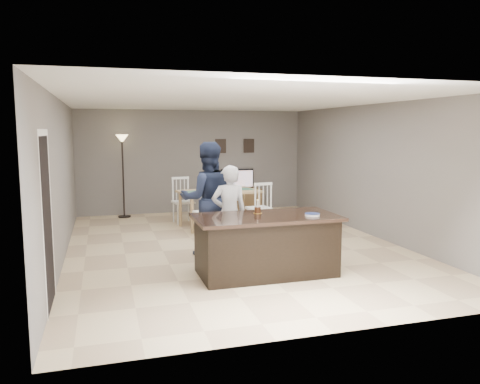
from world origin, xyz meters
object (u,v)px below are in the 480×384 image
object	(u,v)px
tv_console	(239,200)
woman	(229,214)
man	(208,199)
television	(238,179)
birthday_cake	(258,210)
floor_lamp	(122,153)
plate_stack	(312,215)
dining_table	(219,197)
kitchen_island	(266,245)

from	to	relation	value
tv_console	woman	bearing A→B (deg)	-108.10
man	television	bearing A→B (deg)	-108.02
birthday_cake	floor_lamp	bearing A→B (deg)	108.83
television	floor_lamp	world-z (taller)	floor_lamp
man	birthday_cake	bearing A→B (deg)	120.23
man	plate_stack	xyz separation A→B (m)	(1.25, -1.57, -0.07)
television	man	bearing A→B (deg)	67.29
dining_table	floor_lamp	world-z (taller)	floor_lamp
woman	dining_table	distance (m)	2.85
television	woman	world-z (taller)	woman
tv_console	kitchen_island	bearing A→B (deg)	-102.16
kitchen_island	tv_console	bearing A→B (deg)	77.84
tv_console	dining_table	size ratio (longest dim) A/B	0.54
dining_table	tv_console	bearing A→B (deg)	53.93
kitchen_island	television	distance (m)	5.78
plate_stack	floor_lamp	distance (m)	6.23
man	plate_stack	size ratio (longest dim) A/B	8.66
kitchen_island	plate_stack	bearing A→B (deg)	-18.31
kitchen_island	birthday_cake	size ratio (longest dim) A/B	10.28
plate_stack	birthday_cake	bearing A→B (deg)	148.12
floor_lamp	plate_stack	bearing A→B (deg)	-66.24
kitchen_island	floor_lamp	world-z (taller)	floor_lamp
plate_stack	dining_table	world-z (taller)	dining_table
kitchen_island	dining_table	bearing A→B (deg)	87.21
television	plate_stack	xyz separation A→B (m)	(-0.55, -5.86, 0.05)
birthday_cake	dining_table	world-z (taller)	birthday_cake
tv_console	dining_table	distance (m)	2.23
birthday_cake	television	bearing A→B (deg)	76.91
plate_stack	dining_table	bearing A→B (deg)	97.08
kitchen_island	woman	world-z (taller)	woman
tv_console	man	xyz separation A→B (m)	(-1.80, -4.22, 0.69)
kitchen_island	television	xyz separation A→B (m)	(1.20, 5.64, 0.41)
television	man	xyz separation A→B (m)	(-1.80, -4.29, 0.12)
birthday_cake	floor_lamp	world-z (taller)	floor_lamp
floor_lamp	kitchen_island	bearing A→B (deg)	-71.34
kitchen_island	woman	distance (m)	0.96
kitchen_island	floor_lamp	xyz separation A→B (m)	(-1.84, 5.45, 1.15)
tv_console	dining_table	world-z (taller)	dining_table
floor_lamp	tv_console	bearing A→B (deg)	2.31
dining_table	kitchen_island	bearing A→B (deg)	-101.12
woman	birthday_cake	xyz separation A→B (m)	(0.29, -0.60, 0.15)
kitchen_island	plate_stack	size ratio (longest dim) A/B	9.44
kitchen_island	plate_stack	distance (m)	0.83
kitchen_island	birthday_cake	bearing A→B (deg)	104.54
woman	plate_stack	bearing A→B (deg)	137.18
tv_console	plate_stack	xyz separation A→B (m)	(-0.55, -5.79, 0.62)
floor_lamp	birthday_cake	bearing A→B (deg)	-71.17
birthday_cake	plate_stack	size ratio (longest dim) A/B	0.92
television	birthday_cake	bearing A→B (deg)	76.91
kitchen_island	television	world-z (taller)	television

